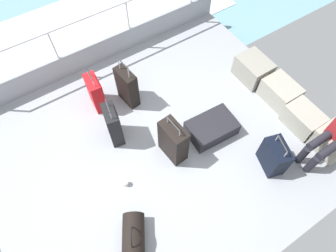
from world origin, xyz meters
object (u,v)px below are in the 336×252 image
suitcase_5 (274,156)px  suitcase_3 (212,128)px  cargo_crate_0 (253,69)px  cargo_crate_1 (280,92)px  suitcase_2 (113,125)px  suitcase_1 (173,141)px  paper_cup (125,183)px  cargo_crate_2 (303,119)px  suitcase_4 (96,93)px  duffel_bag (133,239)px  cargo_crate_3 (333,141)px  suitcase_0 (127,87)px

suitcase_5 → suitcase_3: bearing=-156.9°
cargo_crate_0 → cargo_crate_1: size_ratio=0.99×
cargo_crate_0 → suitcase_2: (-0.22, -2.66, 0.15)m
suitcase_1 → paper_cup: suitcase_1 is taller
cargo_crate_2 → suitcase_1: 2.16m
suitcase_3 → cargo_crate_0: bearing=112.1°
suitcase_4 → suitcase_3: bearing=40.6°
cargo_crate_1 → duffel_bag: 3.34m
cargo_crate_3 → duffel_bag: 3.28m
suitcase_5 → duffel_bag: suitcase_5 is taller
cargo_crate_2 → duffel_bag: size_ratio=0.87×
cargo_crate_3 → suitcase_0: size_ratio=0.58×
suitcase_1 → suitcase_4: 1.57m
cargo_crate_1 → cargo_crate_2: bearing=-7.2°
suitcase_0 → paper_cup: (1.33, -0.80, -0.30)m
cargo_crate_2 → cargo_crate_3: bearing=6.2°
cargo_crate_0 → cargo_crate_2: size_ratio=1.02×
suitcase_1 → duffel_bag: size_ratio=1.18×
cargo_crate_0 → suitcase_2: 2.67m
cargo_crate_2 → suitcase_1: bearing=-109.4°
cargo_crate_0 → suitcase_1: suitcase_1 is taller
suitcase_1 → suitcase_2: bearing=-140.5°
suitcase_5 → duffel_bag: bearing=-93.5°
cargo_crate_2 → suitcase_2: suitcase_2 is taller
duffel_bag → cargo_crate_2: bearing=92.1°
suitcase_0 → suitcase_3: bearing=31.6°
duffel_bag → suitcase_2: bearing=160.4°
suitcase_3 → paper_cup: bearing=-88.7°
suitcase_0 → suitcase_2: (0.53, -0.53, 0.00)m
suitcase_3 → suitcase_2: bearing=-119.8°
suitcase_2 → paper_cup: suitcase_2 is taller
suitcase_2 → suitcase_3: suitcase_2 is taller
cargo_crate_3 → paper_cup: bearing=-112.0°
suitcase_0 → suitcase_5: bearing=28.2°
suitcase_1 → suitcase_2: size_ratio=0.98×
cargo_crate_2 → suitcase_0: suitcase_0 is taller
suitcase_1 → suitcase_5: (0.97, 1.12, -0.09)m
suitcase_2 → paper_cup: 0.89m
cargo_crate_3 → suitcase_4: suitcase_4 is taller
cargo_crate_1 → suitcase_3: 1.39m
suitcase_2 → duffel_bag: (1.56, -0.56, -0.20)m
suitcase_2 → suitcase_3: bearing=60.2°
suitcase_4 → paper_cup: (1.53, -0.32, -0.26)m
suitcase_0 → suitcase_4: bearing=-112.6°
cargo_crate_0 → suitcase_4: size_ratio=0.80×
cargo_crate_0 → cargo_crate_2: 1.23m
suitcase_1 → suitcase_2: (-0.73, -0.60, -0.00)m
cargo_crate_0 → suitcase_4: 2.78m
duffel_bag → paper_cup: (-0.76, 0.29, -0.10)m
cargo_crate_3 → suitcase_0: suitcase_0 is taller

